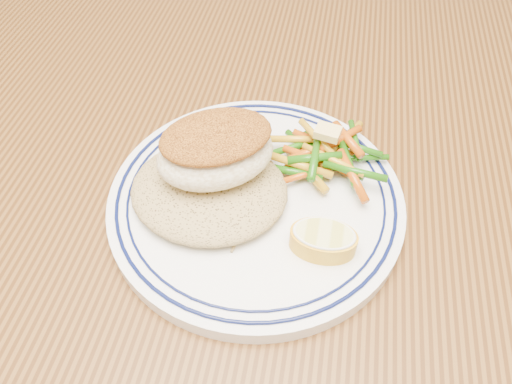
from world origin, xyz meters
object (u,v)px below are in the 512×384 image
object	(u,v)px
lemon_wedge	(323,239)
fish_fillet	(216,150)
rice_pilaf	(209,187)
dining_table	(215,251)
vegetable_pile	(323,156)
plate	(256,200)

from	to	relation	value
lemon_wedge	fish_fillet	bearing A→B (deg)	152.69
fish_fillet	lemon_wedge	size ratio (longest dim) A/B	2.24
rice_pilaf	fish_fillet	xyz separation A→B (m)	(0.00, 0.01, 0.03)
lemon_wedge	dining_table	bearing A→B (deg)	154.34
vegetable_pile	lemon_wedge	size ratio (longest dim) A/B	2.12
fish_fillet	lemon_wedge	bearing A→B (deg)	-27.31
dining_table	vegetable_pile	xyz separation A→B (m)	(0.10, 0.04, 0.13)
fish_fillet	plate	bearing A→B (deg)	-9.13
plate	vegetable_pile	size ratio (longest dim) A/B	2.25
dining_table	plate	bearing A→B (deg)	-9.22
plate	fish_fillet	xyz separation A→B (m)	(-0.04, 0.01, 0.05)
rice_pilaf	lemon_wedge	size ratio (longest dim) A/B	2.50
dining_table	rice_pilaf	world-z (taller)	rice_pilaf
plate	fish_fillet	size ratio (longest dim) A/B	2.13
plate	dining_table	bearing A→B (deg)	170.78
plate	vegetable_pile	world-z (taller)	vegetable_pile
dining_table	plate	distance (m)	0.12
vegetable_pile	lemon_wedge	bearing A→B (deg)	-84.52
vegetable_pile	lemon_wedge	world-z (taller)	vegetable_pile
dining_table	lemon_wedge	xyz separation A→B (m)	(0.11, -0.05, 0.12)
plate	lemon_wedge	xyz separation A→B (m)	(0.06, -0.04, 0.02)
plate	rice_pilaf	xyz separation A→B (m)	(-0.04, -0.01, 0.02)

